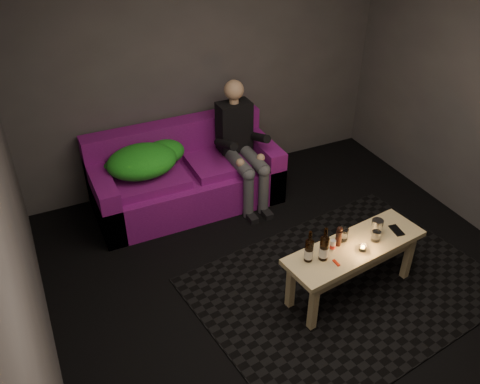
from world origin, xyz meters
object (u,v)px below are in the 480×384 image
object	(u,v)px
person	(241,142)
coffee_table	(354,254)
sofa	(185,178)
beer_bottle_a	(309,250)
steel_cup	(377,227)
beer_bottle_b	(324,248)

from	to	relation	value
person	coffee_table	distance (m)	1.72
sofa	beer_bottle_a	xyz separation A→B (m)	(0.35, -1.83, 0.31)
beer_bottle_a	steel_cup	bearing A→B (deg)	3.99
steel_cup	person	bearing A→B (deg)	105.73
person	sofa	bearing A→B (deg)	164.81
sofa	person	world-z (taller)	person
coffee_table	beer_bottle_b	bearing A→B (deg)	-175.93
coffee_table	beer_bottle_b	size ratio (longest dim) A/B	4.35
steel_cup	sofa	bearing A→B (deg)	119.89
sofa	beer_bottle_a	world-z (taller)	sofa
sofa	coffee_table	size ratio (longest dim) A/B	1.49
coffee_table	steel_cup	bearing A→B (deg)	13.71
sofa	coffee_table	world-z (taller)	sofa
person	steel_cup	bearing A→B (deg)	-74.27
person	beer_bottle_a	distance (m)	1.69
sofa	steel_cup	size ratio (longest dim) A/B	14.66
sofa	beer_bottle_a	distance (m)	1.88
beer_bottle_a	steel_cup	xyz separation A→B (m)	(0.68, 0.05, -0.04)
coffee_table	person	bearing A→B (deg)	97.25
beer_bottle_b	sofa	bearing A→B (deg)	103.78
sofa	person	bearing A→B (deg)	-15.19
sofa	beer_bottle_b	size ratio (longest dim) A/B	6.46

